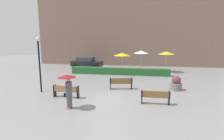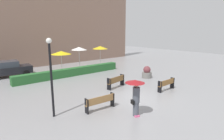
{
  "view_description": "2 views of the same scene",
  "coord_description": "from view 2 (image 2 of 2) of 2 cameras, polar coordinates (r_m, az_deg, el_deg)",
  "views": [
    {
      "loc": [
        2.08,
        -11.37,
        4.05
      ],
      "look_at": [
        -0.53,
        4.96,
        1.13
      ],
      "focal_mm": 28.32,
      "sensor_mm": 36.0,
      "label": 1
    },
    {
      "loc": [
        -9.05,
        -8.45,
        4.56
      ],
      "look_at": [
        0.76,
        3.23,
        1.31
      ],
      "focal_mm": 30.23,
      "sensor_mm": 36.0,
      "label": 2
    }
  ],
  "objects": [
    {
      "name": "patio_umbrella_yellow",
      "position": [
        21.26,
        -15.14,
        5.07
      ],
      "size": [
        2.15,
        2.15,
        2.32
      ],
      "color": "silver",
      "rests_on": "ground"
    },
    {
      "name": "bench_near_left",
      "position": [
        11.04,
        -3.51,
        -9.5
      ],
      "size": [
        1.9,
        0.44,
        0.86
      ],
      "color": "#9E7242",
      "rests_on": "ground"
    },
    {
      "name": "lamp_post",
      "position": [
        10.12,
        -18.01,
        -0.09
      ],
      "size": [
        0.28,
        0.28,
        4.18
      ],
      "color": "black",
      "rests_on": "ground"
    },
    {
      "name": "building_facade",
      "position": [
        26.1,
        -20.29,
        13.66
      ],
      "size": [
        28.0,
        1.2,
        11.28
      ],
      "primitive_type": "cube",
      "color": "#846656",
      "rests_on": "ground"
    },
    {
      "name": "bench_mid_center",
      "position": [
        15.15,
        1.3,
        -3.33
      ],
      "size": [
        1.87,
        0.71,
        0.93
      ],
      "color": "brown",
      "rests_on": "ground"
    },
    {
      "name": "ground_plane",
      "position": [
        13.2,
        6.58,
        -8.28
      ],
      "size": [
        60.0,
        60.0,
        0.0
      ],
      "primitive_type": "plane",
      "color": "gray"
    },
    {
      "name": "parked_car",
      "position": [
        21.23,
        -28.98,
        0.34
      ],
      "size": [
        4.31,
        2.2,
        1.57
      ],
      "color": "black",
      "rests_on": "ground"
    },
    {
      "name": "patio_umbrella_yellow_far",
      "position": [
        24.18,
        -3.64,
        6.79
      ],
      "size": [
        1.94,
        1.94,
        2.55
      ],
      "color": "silver",
      "rests_on": "ground"
    },
    {
      "name": "pedestrian_with_umbrella",
      "position": [
        10.08,
        7.13,
        -6.65
      ],
      "size": [
        1.04,
        1.04,
        2.02
      ],
      "color": "#4C515B",
      "rests_on": "ground"
    },
    {
      "name": "hedge_strip",
      "position": [
        19.48,
        -12.07,
        -0.6
      ],
      "size": [
        11.2,
        0.7,
        0.79
      ],
      "primitive_type": "cube",
      "color": "#28602D",
      "rests_on": "ground"
    },
    {
      "name": "patio_umbrella_white",
      "position": [
        22.53,
        -9.97,
        6.41
      ],
      "size": [
        1.87,
        1.87,
        2.61
      ],
      "color": "silver",
      "rests_on": "ground"
    },
    {
      "name": "planter_pot",
      "position": [
        18.57,
        10.5,
        -0.84
      ],
      "size": [
        0.93,
        0.93,
        1.15
      ],
      "color": "slate",
      "rests_on": "ground"
    },
    {
      "name": "bench_near_right",
      "position": [
        15.05,
        16.21,
        -4.02
      ],
      "size": [
        1.79,
        0.34,
        0.87
      ],
      "color": "olive",
      "rests_on": "ground"
    }
  ]
}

